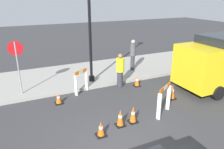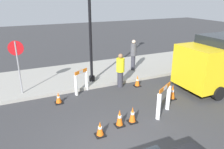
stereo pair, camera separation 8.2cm
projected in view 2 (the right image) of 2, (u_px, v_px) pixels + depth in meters
The scene contains 12 objects.
sidewalk_slab at pixel (62, 77), 11.35m from camera, with size 18.00×3.86×0.14m.
stop_sign at pixel (17, 59), 8.86m from camera, with size 0.60×0.09×2.26m.
barricade_0 at pixel (81, 81), 9.56m from camera, with size 0.71×0.50×1.06m.
barricade_1 at pixel (164, 99), 7.75m from camera, with size 0.87×0.58×1.13m.
traffic_cone_0 at pixel (137, 81), 10.34m from camera, with size 0.30×0.30×0.55m.
traffic_cone_1 at pixel (172, 92), 9.03m from camera, with size 0.30×0.30×0.65m.
traffic_cone_2 at pixel (100, 129), 6.67m from camera, with size 0.30×0.30×0.49m.
traffic_cone_3 at pixel (120, 118), 7.17m from camera, with size 0.30×0.30×0.59m.
traffic_cone_4 at pixel (132, 115), 7.38m from camera, with size 0.30×0.30×0.59m.
traffic_cone_5 at pixel (59, 98), 8.70m from camera, with size 0.30×0.30×0.47m.
person_worker at pixel (120, 70), 10.10m from camera, with size 0.52×0.52×1.61m.
person_pedestrian at pixel (133, 54), 11.98m from camera, with size 0.39×0.39×1.70m.
Camera 2 is at (-2.04, -4.30, 4.08)m, focal length 35.00 mm.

